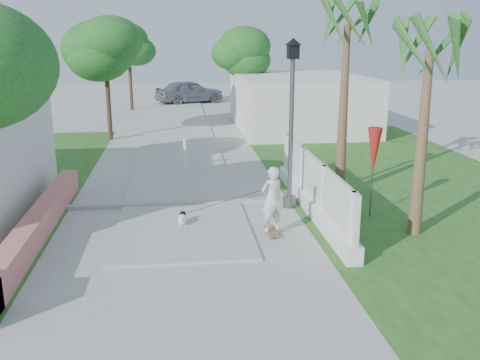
{
  "coord_description": "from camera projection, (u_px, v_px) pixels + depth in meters",
  "views": [
    {
      "loc": [
        -0.08,
        -8.04,
        4.5
      ],
      "look_at": [
        1.42,
        4.4,
        1.1
      ],
      "focal_mm": 40.0,
      "sensor_mm": 36.0,
      "label": 1
    }
  ],
  "objects": [
    {
      "name": "grass_right",
      "position": [
        397.0,
        178.0,
        17.36
      ],
      "size": [
        8.0,
        20.0,
        0.01
      ],
      "primitive_type": "cube",
      "color": "#2E5A1C",
      "rests_on": "ground"
    },
    {
      "name": "tree_path_right",
      "position": [
        238.0,
        55.0,
        27.49
      ],
      "size": [
        3.0,
        3.0,
        4.79
      ],
      "color": "#4C3826",
      "rests_on": "ground"
    },
    {
      "name": "lattice_fence",
      "position": [
        312.0,
        192.0,
        13.93
      ],
      "size": [
        0.35,
        7.0,
        1.5
      ],
      "color": "white",
      "rests_on": "ground"
    },
    {
      "name": "tree_path_left",
      "position": [
        106.0,
        52.0,
        22.86
      ],
      "size": [
        3.4,
        3.4,
        5.23
      ],
      "color": "#4C3826",
      "rests_on": "ground"
    },
    {
      "name": "bollard",
      "position": [
        185.0,
        153.0,
        18.34
      ],
      "size": [
        0.14,
        0.14,
        1.09
      ],
      "color": "white",
      "rests_on": "ground"
    },
    {
      "name": "ground",
      "position": [
        187.0,
        315.0,
        8.89
      ],
      "size": [
        90.0,
        90.0,
        0.0
      ],
      "primitive_type": "plane",
      "color": "#B7B7B2",
      "rests_on": "ground"
    },
    {
      "name": "building_right",
      "position": [
        299.0,
        102.0,
        26.49
      ],
      "size": [
        6.0,
        8.0,
        2.6
      ],
      "primitive_type": "cube",
      "color": "silver",
      "rests_on": "ground"
    },
    {
      "name": "path_strip",
      "position": [
        178.0,
        123.0,
        28.04
      ],
      "size": [
        3.2,
        36.0,
        0.06
      ],
      "primitive_type": "cube",
      "color": "#B7B7B2",
      "rests_on": "ground"
    },
    {
      "name": "curb",
      "position": [
        182.0,
        203.0,
        14.63
      ],
      "size": [
        6.5,
        0.25,
        0.1
      ],
      "primitive_type": "cube",
      "color": "#999993",
      "rests_on": "ground"
    },
    {
      "name": "palm_far",
      "position": [
        347.0,
        36.0,
        14.47
      ],
      "size": [
        1.8,
        1.8,
        5.3
      ],
      "color": "brown",
      "rests_on": "ground"
    },
    {
      "name": "pink_wall",
      "position": [
        33.0,
        231.0,
        11.83
      ],
      "size": [
        0.45,
        8.2,
        0.8
      ],
      "color": "#CE7769",
      "rests_on": "ground"
    },
    {
      "name": "tree_path_far",
      "position": [
        129.0,
        47.0,
        32.46
      ],
      "size": [
        3.2,
        3.2,
        5.17
      ],
      "color": "#4C3826",
      "rests_on": "ground"
    },
    {
      "name": "dog",
      "position": [
        182.0,
        219.0,
        12.99
      ],
      "size": [
        0.25,
        0.52,
        0.35
      ],
      "rotation": [
        0.0,
        0.0,
        -0.07
      ],
      "color": "white",
      "rests_on": "ground"
    },
    {
      "name": "street_lamp",
      "position": [
        291.0,
        118.0,
        13.86
      ],
      "size": [
        0.44,
        0.44,
        4.44
      ],
      "color": "#59595E",
      "rests_on": "ground"
    },
    {
      "name": "skateboarder",
      "position": [
        230.0,
        202.0,
        12.6
      ],
      "size": [
        2.38,
        1.38,
        1.63
      ],
      "rotation": [
        0.0,
        0.0,
        3.55
      ],
      "color": "#96633C",
      "rests_on": "ground"
    },
    {
      "name": "parked_car",
      "position": [
        190.0,
        91.0,
        36.55
      ],
      "size": [
        4.98,
        3.5,
        1.57
      ],
      "primitive_type": "imported",
      "rotation": [
        0.0,
        0.0,
        1.97
      ],
      "color": "#999BA0",
      "rests_on": "ground"
    },
    {
      "name": "palm_near",
      "position": [
        429.0,
        61.0,
        11.54
      ],
      "size": [
        1.8,
        1.8,
        4.7
      ],
      "color": "brown",
      "rests_on": "ground"
    },
    {
      "name": "patio_umbrella",
      "position": [
        374.0,
        152.0,
        13.31
      ],
      "size": [
        0.36,
        0.36,
        2.3
      ],
      "color": "#59595E",
      "rests_on": "ground"
    }
  ]
}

